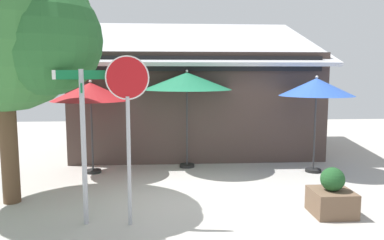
% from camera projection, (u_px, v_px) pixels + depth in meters
% --- Properties ---
extents(ground_plane, '(28.00, 28.00, 0.10)m').
position_uv_depth(ground_plane, '(189.00, 201.00, 8.11)').
color(ground_plane, '#ADA8A0').
extents(cafe_building, '(8.44, 5.69, 4.90)m').
position_uv_depth(cafe_building, '(194.00, 100.00, 13.64)').
color(cafe_building, '#473833').
rests_on(cafe_building, ground).
extents(street_sign_post, '(0.88, 0.82, 2.81)m').
position_uv_depth(street_sign_post, '(83.00, 131.00, 6.54)').
color(street_sign_post, '#A8AAB2').
rests_on(street_sign_post, ground).
extents(stop_sign, '(0.77, 0.07, 3.05)m').
position_uv_depth(stop_sign, '(128.00, 109.00, 6.46)').
color(stop_sign, '#A8AAB2').
rests_on(stop_sign, ground).
extents(patio_umbrella_crimson_left, '(2.13, 2.13, 2.58)m').
position_uv_depth(patio_umbrella_crimson_left, '(91.00, 92.00, 9.99)').
color(patio_umbrella_crimson_left, black).
rests_on(patio_umbrella_crimson_left, ground).
extents(patio_umbrella_forest_green_center, '(2.60, 2.60, 2.85)m').
position_uv_depth(patio_umbrella_forest_green_center, '(187.00, 81.00, 10.60)').
color(patio_umbrella_forest_green_center, black).
rests_on(patio_umbrella_forest_green_center, ground).
extents(patio_umbrella_royal_blue_right, '(2.03, 2.03, 2.69)m').
position_uv_depth(patio_umbrella_royal_blue_right, '(316.00, 88.00, 10.07)').
color(patio_umbrella_royal_blue_right, black).
rests_on(patio_umbrella_royal_blue_right, ground).
extents(shade_tree, '(3.90, 3.62, 5.56)m').
position_uv_depth(shade_tree, '(9.00, 26.00, 7.37)').
color(shade_tree, brown).
rests_on(shade_tree, ground).
extents(sidewalk_planter, '(0.77, 0.77, 0.94)m').
position_uv_depth(sidewalk_planter, '(332.00, 196.00, 7.15)').
color(sidewalk_planter, brown).
rests_on(sidewalk_planter, ground).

